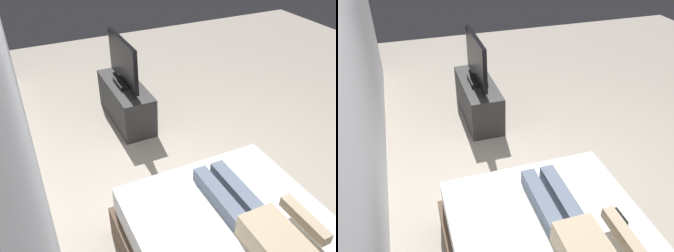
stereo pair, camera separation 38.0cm
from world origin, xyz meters
The scene contains 6 objects.
ground_plane centered at (0.00, 0.00, 0.00)m, with size 10.00×10.00×0.00m, color #ADA393.
back_wall centered at (0.40, 1.57, 1.40)m, with size 6.40×0.10×2.80m, color silver.
person centered at (-0.84, 0.26, 0.62)m, with size 1.26×0.46×0.18m.
remote centered at (-0.69, -0.14, 0.55)m, with size 0.15×0.04×0.02m, color black.
tv_stand centered at (1.78, 0.32, 0.25)m, with size 1.10×0.40×0.50m, color #2D2D2D.
tv centered at (1.78, 0.32, 0.78)m, with size 0.88×0.20×0.59m.
Camera 1 is at (-1.95, 1.50, 2.47)m, focal length 37.28 mm.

